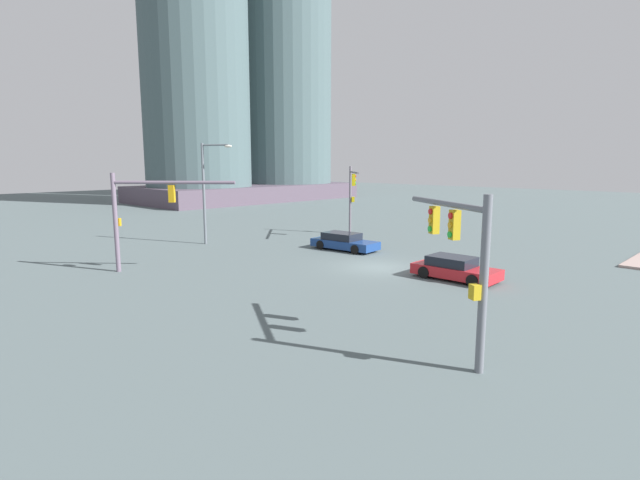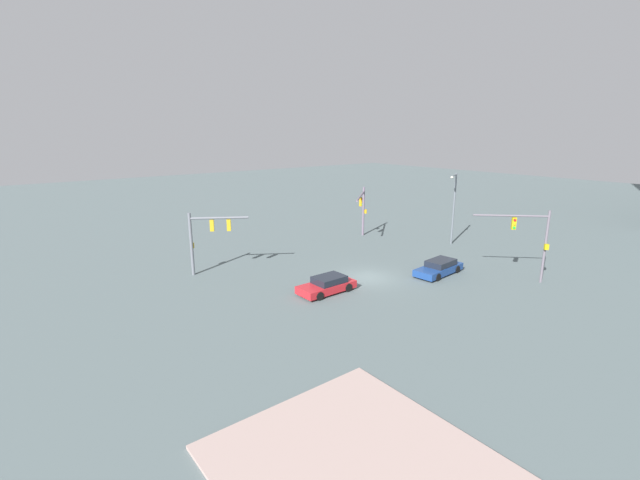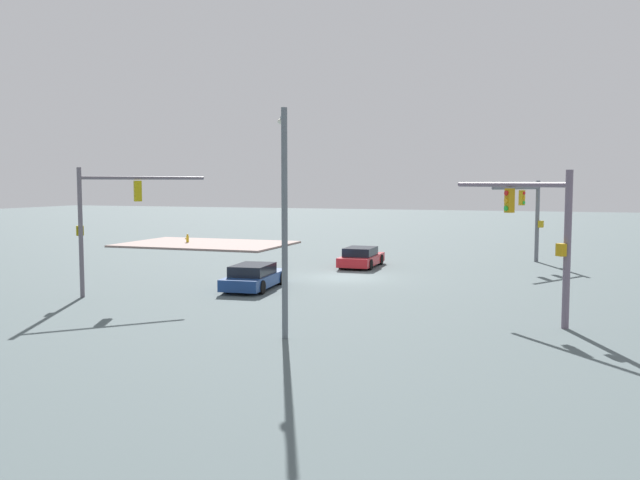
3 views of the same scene
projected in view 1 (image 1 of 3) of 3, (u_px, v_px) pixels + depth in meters
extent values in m
plane|color=#505D5F|center=(377.00, 267.00, 28.79)|extent=(186.71, 186.71, 0.00)
cylinder|color=slate|center=(116.00, 223.00, 27.26)|extent=(0.25, 0.25, 5.57)
cylinder|color=slate|center=(173.00, 182.00, 26.71)|extent=(4.58, 5.30, 0.19)
cube|color=#BB8911|center=(172.00, 194.00, 26.81)|extent=(0.41, 0.41, 0.95)
cylinder|color=red|center=(173.00, 188.00, 26.92)|extent=(0.18, 0.19, 0.20)
cylinder|color=orange|center=(173.00, 194.00, 26.97)|extent=(0.18, 0.19, 0.20)
cylinder|color=green|center=(173.00, 199.00, 27.02)|extent=(0.18, 0.19, 0.20)
cube|color=#BB8911|center=(118.00, 222.00, 27.52)|extent=(0.38, 0.38, 0.44)
cylinder|color=slate|center=(483.00, 286.00, 14.02)|extent=(0.26, 0.26, 5.26)
cylinder|color=slate|center=(446.00, 204.00, 15.94)|extent=(2.65, 4.13, 0.19)
cube|color=gold|center=(455.00, 225.00, 15.45)|extent=(0.39, 0.41, 0.95)
cylinder|color=red|center=(450.00, 216.00, 15.37)|extent=(0.16, 0.20, 0.20)
cylinder|color=orange|center=(450.00, 225.00, 15.41)|extent=(0.16, 0.20, 0.20)
cylinder|color=green|center=(450.00, 235.00, 15.46)|extent=(0.16, 0.20, 0.20)
cube|color=gold|center=(434.00, 220.00, 16.75)|extent=(0.39, 0.41, 0.95)
cylinder|color=red|center=(430.00, 212.00, 16.67)|extent=(0.16, 0.20, 0.20)
cylinder|color=orange|center=(430.00, 220.00, 16.72)|extent=(0.16, 0.20, 0.20)
cylinder|color=green|center=(430.00, 229.00, 16.76)|extent=(0.16, 0.20, 0.20)
cube|color=gold|center=(475.00, 292.00, 13.98)|extent=(0.36, 0.38, 0.44)
cylinder|color=#625B65|center=(350.00, 200.00, 41.80)|extent=(0.20, 0.20, 5.80)
cylinder|color=#625B65|center=(354.00, 172.00, 38.62)|extent=(4.04, 4.18, 0.15)
cube|color=#B09D0F|center=(354.00, 180.00, 39.00)|extent=(0.41, 0.41, 0.95)
cylinder|color=red|center=(356.00, 176.00, 38.95)|extent=(0.18, 0.19, 0.20)
cylinder|color=orange|center=(356.00, 180.00, 39.00)|extent=(0.18, 0.19, 0.20)
cylinder|color=green|center=(355.00, 184.00, 39.05)|extent=(0.18, 0.19, 0.20)
cube|color=#B09D0F|center=(353.00, 199.00, 41.80)|extent=(0.38, 0.38, 0.44)
cylinder|color=slate|center=(204.00, 194.00, 36.49)|extent=(0.20, 0.20, 7.52)
cylinder|color=slate|center=(215.00, 145.00, 35.56)|extent=(1.02, 2.04, 0.12)
ellipsoid|color=silver|center=(228.00, 146.00, 35.22)|extent=(0.52, 0.67, 0.20)
cube|color=#4D414F|center=(247.00, 192.00, 80.12)|extent=(35.22, 17.53, 2.52)
cylinder|color=#425659|center=(194.00, 22.00, 69.92)|extent=(15.53, 15.53, 47.08)
cylinder|color=#425659|center=(285.00, 43.00, 82.49)|extent=(15.53, 15.53, 47.08)
cube|color=navy|center=(345.00, 244.00, 34.44)|extent=(2.27, 4.98, 0.55)
cube|color=black|center=(342.00, 236.00, 34.54)|extent=(1.84, 2.65, 0.50)
cylinder|color=black|center=(369.00, 246.00, 34.20)|extent=(0.28, 0.66, 0.64)
cylinder|color=black|center=(355.00, 249.00, 32.87)|extent=(0.28, 0.66, 0.64)
cylinder|color=black|center=(335.00, 242.00, 36.06)|extent=(0.28, 0.66, 0.64)
cylinder|color=black|center=(321.00, 245.00, 34.73)|extent=(0.28, 0.66, 0.64)
cube|color=red|center=(456.00, 271.00, 25.76)|extent=(1.97, 4.48, 0.55)
cube|color=black|center=(452.00, 261.00, 25.86)|extent=(1.70, 2.34, 0.50)
cylinder|color=black|center=(488.00, 275.00, 25.49)|extent=(0.23, 0.64, 0.64)
cylinder|color=black|center=(473.00, 281.00, 24.21)|extent=(0.23, 0.64, 0.64)
cylinder|color=black|center=(441.00, 267.00, 27.35)|extent=(0.23, 0.64, 0.64)
cylinder|color=black|center=(424.00, 272.00, 26.07)|extent=(0.23, 0.64, 0.64)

